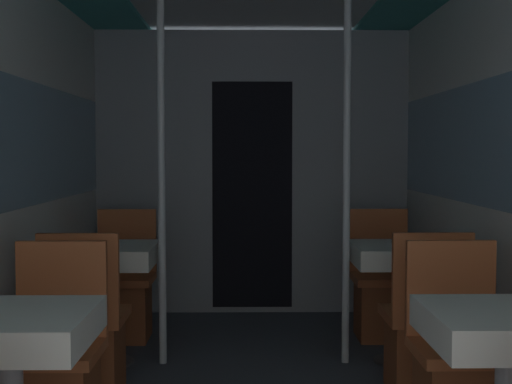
# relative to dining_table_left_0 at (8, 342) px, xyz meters

# --- Properties ---
(wall_right) EXTENTS (0.05, 6.76, 2.26)m
(wall_right) POSITION_rel_dining_table_left_0_xyz_m (2.17, 0.99, 0.54)
(wall_right) COLOR silver
(wall_right) RESTS_ON ground_plane
(bulkhead_far) EXTENTS (2.50, 0.09, 2.26)m
(bulkhead_far) POSITION_rel_dining_table_left_0_xyz_m (0.90, 3.22, 0.51)
(bulkhead_far) COLOR gray
(bulkhead_far) RESTS_ON ground_plane
(dining_table_left_0) EXTENTS (0.59, 0.59, 0.73)m
(dining_table_left_0) POSITION_rel_dining_table_left_0_xyz_m (0.00, 0.00, 0.00)
(dining_table_left_0) COLOR #4C4C51
(dining_table_left_0) RESTS_ON ground_plane
(chair_left_far_0) EXTENTS (0.41, 0.41, 0.89)m
(chair_left_far_0) POSITION_rel_dining_table_left_0_xyz_m (0.00, 0.58, -0.34)
(chair_left_far_0) COLOR brown
(chair_left_far_0) RESTS_ON ground_plane
(dining_table_left_1) EXTENTS (0.59, 0.59, 0.73)m
(dining_table_left_1) POSITION_rel_dining_table_left_0_xyz_m (0.00, 1.80, 0.00)
(dining_table_left_1) COLOR #4C4C51
(dining_table_left_1) RESTS_ON ground_plane
(chair_left_near_1) EXTENTS (0.41, 0.41, 0.89)m
(chair_left_near_1) POSITION_rel_dining_table_left_0_xyz_m (0.00, 1.22, -0.34)
(chair_left_near_1) COLOR brown
(chair_left_near_1) RESTS_ON ground_plane
(chair_left_far_1) EXTENTS (0.41, 0.41, 0.89)m
(chair_left_far_1) POSITION_rel_dining_table_left_0_xyz_m (0.00, 2.39, -0.34)
(chair_left_far_1) COLOR brown
(chair_left_far_1) RESTS_ON ground_plane
(support_pole_left_1) EXTENTS (0.05, 0.05, 2.26)m
(support_pole_left_1) POSITION_rel_dining_table_left_0_xyz_m (0.34, 1.80, 0.51)
(support_pole_left_1) COLOR silver
(support_pole_left_1) RESTS_ON ground_plane
(dining_table_right_0) EXTENTS (0.59, 0.59, 0.73)m
(dining_table_right_0) POSITION_rel_dining_table_left_0_xyz_m (1.80, 0.00, 0.00)
(dining_table_right_0) COLOR #4C4C51
(dining_table_right_0) RESTS_ON ground_plane
(chair_right_far_0) EXTENTS (0.41, 0.41, 0.89)m
(chair_right_far_0) POSITION_rel_dining_table_left_0_xyz_m (1.80, 0.58, -0.34)
(chair_right_far_0) COLOR brown
(chair_right_far_0) RESTS_ON ground_plane
(dining_table_right_1) EXTENTS (0.59, 0.59, 0.73)m
(dining_table_right_1) POSITION_rel_dining_table_left_0_xyz_m (1.80, 1.80, 0.00)
(dining_table_right_1) COLOR #4C4C51
(dining_table_right_1) RESTS_ON ground_plane
(chair_right_near_1) EXTENTS (0.41, 0.41, 0.89)m
(chair_right_near_1) POSITION_rel_dining_table_left_0_xyz_m (1.80, 1.22, -0.34)
(chair_right_near_1) COLOR brown
(chair_right_near_1) RESTS_ON ground_plane
(chair_right_far_1) EXTENTS (0.41, 0.41, 0.89)m
(chair_right_far_1) POSITION_rel_dining_table_left_0_xyz_m (1.80, 2.39, -0.34)
(chair_right_far_1) COLOR brown
(chair_right_far_1) RESTS_ON ground_plane
(support_pole_right_1) EXTENTS (0.05, 0.05, 2.26)m
(support_pole_right_1) POSITION_rel_dining_table_left_0_xyz_m (1.46, 1.80, 0.51)
(support_pole_right_1) COLOR silver
(support_pole_right_1) RESTS_ON ground_plane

